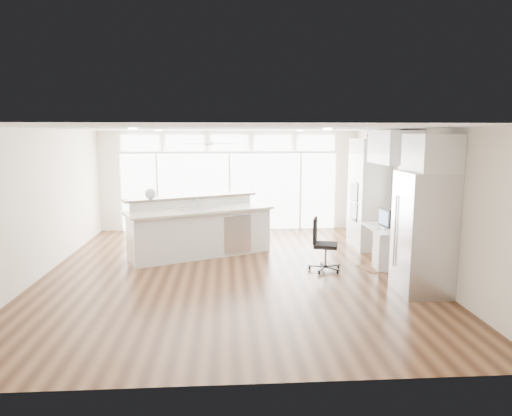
{
  "coord_description": "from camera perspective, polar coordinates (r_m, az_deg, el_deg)",
  "views": [
    {
      "loc": [
        -0.09,
        -8.42,
        2.58
      ],
      "look_at": [
        0.5,
        0.6,
        1.13
      ],
      "focal_mm": 32.0,
      "sensor_mm": 36.0,
      "label": 1
    }
  ],
  "objects": [
    {
      "name": "keyboard",
      "position": [
        9.39,
        14.77,
        -2.34
      ],
      "size": [
        0.13,
        0.32,
        0.02
      ],
      "primitive_type": "cube",
      "rotation": [
        0.0,
        0.0,
        -0.06
      ],
      "color": "white",
      "rests_on": "desk_nook"
    },
    {
      "name": "rug",
      "position": [
        9.39,
        15.41,
        -7.16
      ],
      "size": [
        0.97,
        0.82,
        0.01
      ],
      "primitive_type": "cube",
      "rotation": [
        0.0,
        0.0,
        0.32
      ],
      "color": "#3E2113",
      "rests_on": "floor"
    },
    {
      "name": "refrigerator",
      "position": [
        7.92,
        20.19,
        -2.99
      ],
      "size": [
        0.76,
        0.9,
        2.0
      ],
      "primitive_type": "cube",
      "color": "silver",
      "rests_on": "floor"
    },
    {
      "name": "wall_front",
      "position": [
        4.59,
        -2.52,
        -6.48
      ],
      "size": [
        7.0,
        0.04,
        2.7
      ],
      "primitive_type": "cube",
      "color": "silver",
      "rests_on": "floor"
    },
    {
      "name": "wall_right",
      "position": [
        9.24,
        19.16,
        0.93
      ],
      "size": [
        0.04,
        8.0,
        2.7
      ],
      "primitive_type": "cube",
      "color": "silver",
      "rests_on": "floor"
    },
    {
      "name": "office_chair",
      "position": [
        8.85,
        8.72,
        -4.57
      ],
      "size": [
        0.64,
        0.61,
        1.01
      ],
      "primitive_type": "cube",
      "rotation": [
        0.0,
        0.0,
        -0.28
      ],
      "color": "black",
      "rests_on": "floor"
    },
    {
      "name": "fridge_cabinet",
      "position": [
        7.79,
        21.12,
        6.42
      ],
      "size": [
        0.64,
        0.9,
        0.6
      ],
      "primitive_type": "cube",
      "color": "silver",
      "rests_on": "wall_right"
    },
    {
      "name": "fishbowl",
      "position": [
        9.86,
        -13.03,
        1.76
      ],
      "size": [
        0.31,
        0.31,
        0.23
      ],
      "primitive_type": "sphere",
      "rotation": [
        0.0,
        0.0,
        0.44
      ],
      "color": "silver",
      "rests_on": "kitchen_island"
    },
    {
      "name": "wall_back",
      "position": [
        12.48,
        -3.33,
        3.42
      ],
      "size": [
        7.0,
        0.04,
        2.7
      ],
      "primitive_type": "cube",
      "color": "silver",
      "rests_on": "floor"
    },
    {
      "name": "upper_cabinets",
      "position": [
        9.31,
        16.88,
        7.29
      ],
      "size": [
        0.64,
        1.3,
        0.64
      ],
      "primitive_type": "cube",
      "color": "silver",
      "rests_on": "wall_right"
    },
    {
      "name": "desk_window",
      "position": [
        9.47,
        18.3,
        2.39
      ],
      "size": [
        0.04,
        0.85,
        0.85
      ],
      "primitive_type": "cube",
      "color": "white",
      "rests_on": "wall_right"
    },
    {
      "name": "transom_row",
      "position": [
        12.36,
        -3.37,
        8.15
      ],
      "size": [
        5.9,
        0.06,
        0.4
      ],
      "primitive_type": "cube",
      "color": "white",
      "rests_on": "wall_back"
    },
    {
      "name": "ceiling",
      "position": [
        8.42,
        -3.19,
        9.89
      ],
      "size": [
        7.0,
        8.0,
        0.02
      ],
      "primitive_type": "cube",
      "color": "white",
      "rests_on": "wall_back"
    },
    {
      "name": "framed_photos",
      "position": [
        10.06,
        16.94,
        1.96
      ],
      "size": [
        0.06,
        0.22,
        0.8
      ],
      "primitive_type": "cube",
      "color": "black",
      "rests_on": "wall_right"
    },
    {
      "name": "recessed_lights",
      "position": [
        8.62,
        -3.21,
        9.74
      ],
      "size": [
        3.4,
        3.0,
        0.02
      ],
      "primitive_type": "cube",
      "color": "white",
      "rests_on": "ceiling"
    },
    {
      "name": "potted_plant",
      "position": [
        10.73,
        14.11,
        8.95
      ],
      "size": [
        0.28,
        0.3,
        0.21
      ],
      "primitive_type": "imported",
      "rotation": [
        0.0,
        0.0,
        0.17
      ],
      "color": "#345B27",
      "rests_on": "oven_cabinet"
    },
    {
      "name": "wall_left",
      "position": [
        9.17,
        -25.55,
        0.48
      ],
      "size": [
        0.04,
        8.0,
        2.7
      ],
      "primitive_type": "cube",
      "color": "silver",
      "rests_on": "floor"
    },
    {
      "name": "ceiling_fan",
      "position": [
        11.23,
        -5.91,
        8.54
      ],
      "size": [
        1.16,
        1.16,
        0.32
      ],
      "primitive_type": "cube",
      "color": "silver",
      "rests_on": "ceiling"
    },
    {
      "name": "kitchen_island",
      "position": [
        9.88,
        -6.95,
        -2.4
      ],
      "size": [
        3.34,
        2.35,
        1.24
      ],
      "primitive_type": "cube",
      "rotation": [
        0.0,
        0.0,
        0.42
      ],
      "color": "silver",
      "rests_on": "floor"
    },
    {
      "name": "monitor",
      "position": [
        9.41,
        15.8,
        -1.18
      ],
      "size": [
        0.13,
        0.48,
        0.4
      ],
      "primitive_type": "cube",
      "rotation": [
        0.0,
        0.0,
        0.1
      ],
      "color": "black",
      "rests_on": "desk_nook"
    },
    {
      "name": "glass_wall",
      "position": [
        12.46,
        -3.31,
        2.02
      ],
      "size": [
        5.8,
        0.06,
        2.08
      ],
      "primitive_type": "cube",
      "color": "white",
      "rests_on": "wall_back"
    },
    {
      "name": "desk_nook",
      "position": [
        9.55,
        16.11,
        -4.59
      ],
      "size": [
        0.72,
        1.3,
        0.76
      ],
      "primitive_type": "cube",
      "color": "silver",
      "rests_on": "floor"
    },
    {
      "name": "oven_cabinet",
      "position": [
        10.81,
        13.83,
        1.76
      ],
      "size": [
        0.64,
        1.2,
        2.5
      ],
      "primitive_type": "cube",
      "color": "silver",
      "rests_on": "floor"
    },
    {
      "name": "floor",
      "position": [
        8.81,
        -3.04,
        -8.02
      ],
      "size": [
        7.0,
        8.0,
        0.02
      ],
      "primitive_type": "cube",
      "color": "#3C2112",
      "rests_on": "ground"
    }
  ]
}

